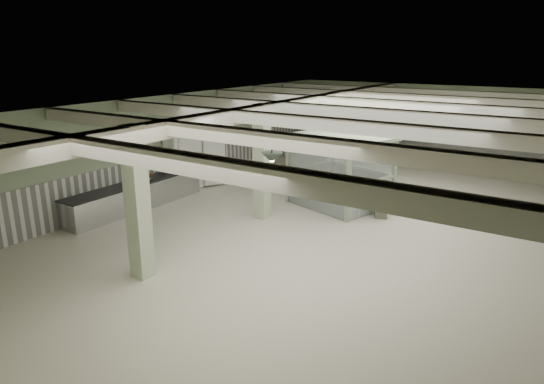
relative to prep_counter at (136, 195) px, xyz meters
The scene contains 30 objects.
floor 7.05m from the prep_counter, 21.57° to the left, with size 20.00×20.00×0.00m, color beige.
ceiling 7.70m from the prep_counter, 21.57° to the left, with size 14.00×20.00×0.02m, color beige.
wall_back 14.25m from the prep_counter, 62.54° to the left, with size 14.00×0.02×3.60m, color #9CB490.
wall_front 9.98m from the prep_counter, 48.59° to the right, with size 14.00×0.02×3.60m, color #9CB490.
wall_left 2.95m from the prep_counter, 100.09° to the left, with size 0.02×20.00×3.60m, color #9CB490.
wainscot_left 2.64m from the prep_counter, 99.55° to the left, with size 0.05×19.90×1.50m, color silver.
wainscot_back 14.16m from the prep_counter, 62.49° to the left, with size 13.90×0.05×1.50m, color silver.
girder 5.62m from the prep_counter, 32.62° to the left, with size 0.45×19.90×0.40m, color beige.
beam_a 8.70m from the prep_counter, 36.92° to the right, with size 13.90×0.35×0.32m, color beige.
beam_b 7.57m from the prep_counter, 20.26° to the right, with size 13.90×0.35×0.32m, color beige.
beam_c 7.18m from the prep_counter, ahead, with size 13.90×0.35×0.32m, color beige.
beam_d 7.63m from the prep_counter, 21.57° to the left, with size 13.90×0.35×0.32m, color beige.
beam_e 8.80m from the prep_counter, 37.87° to the left, with size 13.90×0.35×0.32m, color beige.
beam_f 10.44m from the prep_counter, 49.23° to the left, with size 13.90×0.35×0.32m, color beige.
beam_g 12.38m from the prep_counter, 57.04° to the left, with size 13.90×0.35×0.32m, color beige.
column_a 5.46m from the prep_counter, 40.20° to the right, with size 0.42×0.42×3.60m, color beige.
column_b 4.54m from the prep_counter, 21.43° to the left, with size 0.42×0.42×3.60m, color beige.
column_c 7.84m from the prep_counter, 58.47° to the left, with size 0.42×0.42×3.60m, color beige.
column_d 11.41m from the prep_counter, 69.11° to the left, with size 0.42×0.42×3.60m, color beige.
pendant_front 7.88m from the prep_counter, 18.93° to the right, with size 0.44×0.44×0.22m, color #2C3B2F.
pendant_mid 8.11m from the prep_counter, 23.67° to the left, with size 0.44×0.44×0.22m, color #2C3B2F.
pendant_back 11.03m from the prep_counter, 48.95° to the left, with size 0.44×0.44×0.22m, color #2C3B2F.
prep_counter is the anchor object (origin of this frame).
pitcher_near 1.43m from the prep_counter, 88.59° to the left, with size 0.17×0.20×0.26m, color #AFAFB4, non-canonical shape.
pitcher_far 1.55m from the prep_counter, 89.40° to the left, with size 0.16×0.19×0.24m, color #AFAFB4, non-canonical shape.
veg_colander 0.79m from the prep_counter, 95.67° to the left, with size 0.42×0.42×0.19m, color #424247, non-canonical shape.
orange_bowl 1.83m from the prep_counter, 93.78° to the left, with size 0.24×0.24×0.08m, color #B2B2B7.
walkin_cooler 2.95m from the prep_counter, 91.66° to the left, with size 0.97×2.33×2.14m.
guard_booth 7.00m from the prep_counter, 37.10° to the left, with size 3.60×3.29×2.41m.
filing_cabinet 8.10m from the prep_counter, 27.36° to the left, with size 0.38×0.54×1.17m, color #58594A.
Camera 1 is at (5.80, -13.07, 5.18)m, focal length 32.00 mm.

